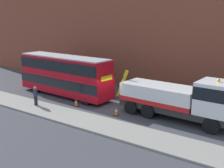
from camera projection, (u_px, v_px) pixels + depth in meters
name	position (u px, v px, depth m)	size (l,w,h in m)	color
ground_plane	(115.00, 107.00, 24.75)	(120.00, 120.00, 0.00)	#424247
near_kerb	(84.00, 120.00, 21.39)	(60.00, 2.80, 0.15)	gray
building_facade	(156.00, 15.00, 28.80)	(60.00, 1.50, 16.00)	brown
recovery_tow_truck	(180.00, 98.00, 21.27)	(10.20, 3.06, 3.67)	#2D2D2D
double_decker_bus	(64.00, 74.00, 28.09)	(11.13, 3.07, 4.06)	#B70C19
pedestrian_onlooker	(36.00, 96.00, 24.70)	(0.44, 0.48, 1.71)	#232333
traffic_cone_near_bus	(76.00, 103.00, 24.95)	(0.36, 0.36, 0.72)	orange
traffic_cone_midway	(116.00, 111.00, 22.63)	(0.36, 0.36, 0.72)	orange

